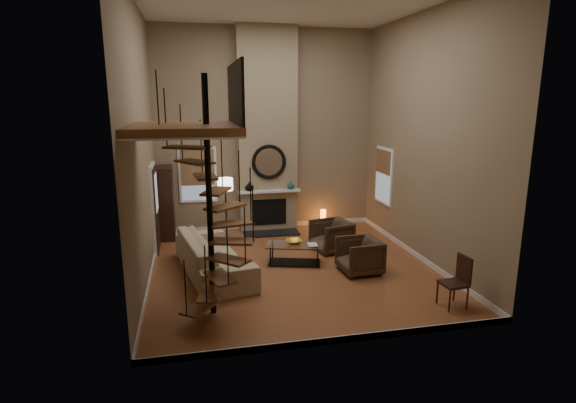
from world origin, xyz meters
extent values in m
cube|color=#AF6538|center=(0.00, 0.00, -0.01)|extent=(6.00, 6.50, 0.01)
cube|color=#8E795B|center=(0.00, 3.25, 2.75)|extent=(6.00, 0.02, 5.50)
cube|color=#8E795B|center=(0.00, -3.25, 2.75)|extent=(6.00, 0.02, 5.50)
cube|color=#8E795B|center=(-3.00, 0.00, 2.75)|extent=(0.02, 6.50, 5.50)
cube|color=#8E795B|center=(3.00, 0.00, 2.75)|extent=(0.02, 6.50, 5.50)
cube|color=silver|center=(0.00, 0.00, 5.50)|extent=(6.00, 6.50, 0.01)
cube|color=white|center=(0.00, 3.24, 0.06)|extent=(6.00, 0.02, 0.12)
cube|color=white|center=(0.00, -3.24, 0.06)|extent=(6.00, 0.02, 0.12)
cube|color=white|center=(-2.99, 0.00, 0.06)|extent=(0.02, 6.50, 0.12)
cube|color=white|center=(2.99, 0.00, 0.06)|extent=(0.02, 6.50, 0.12)
cube|color=#958160|center=(0.00, 3.06, 2.75)|extent=(1.60, 0.38, 5.50)
cube|color=black|center=(0.00, 2.57, 0.02)|extent=(1.50, 0.60, 0.04)
cube|color=black|center=(0.00, 2.86, 0.55)|extent=(0.95, 0.02, 0.72)
cube|color=white|center=(0.00, 2.78, 1.15)|extent=(1.70, 0.18, 0.06)
torus|color=black|center=(0.00, 2.84, 1.95)|extent=(0.94, 0.10, 0.94)
cylinder|color=white|center=(0.00, 2.85, 1.95)|extent=(0.80, 0.01, 0.80)
imported|color=black|center=(-0.55, 2.82, 1.30)|extent=(0.24, 0.24, 0.25)
imported|color=#164A4E|center=(0.60, 2.82, 1.28)|extent=(0.20, 0.20, 0.21)
cube|color=white|center=(-1.90, 3.23, 1.60)|extent=(1.02, 0.04, 1.52)
cube|color=#8C9EB2|center=(-1.90, 3.21, 1.60)|extent=(0.90, 0.01, 1.40)
cube|color=#966E43|center=(-1.90, 3.19, 1.81)|extent=(0.90, 0.01, 0.98)
cube|color=white|center=(2.98, 2.00, 1.60)|extent=(0.04, 1.02, 1.52)
cube|color=#8C9EB2|center=(2.96, 2.00, 1.60)|extent=(0.01, 0.90, 1.40)
cube|color=#966E43|center=(2.94, 2.00, 1.98)|extent=(0.01, 0.90, 0.63)
cube|color=white|center=(-2.97, 1.80, 1.05)|extent=(0.06, 1.05, 2.16)
cube|color=black|center=(-2.94, 1.80, 1.02)|extent=(0.05, 0.90, 2.05)
cube|color=#8C9EB2|center=(-2.90, 1.80, 1.45)|extent=(0.01, 0.60, 0.90)
cube|color=brown|center=(-2.15, -1.80, 3.18)|extent=(1.70, 2.20, 0.12)
cube|color=white|center=(-2.15, -1.80, 3.10)|extent=(1.70, 2.20, 0.03)
cube|color=black|center=(-1.33, -1.80, 3.71)|extent=(0.04, 2.20, 0.94)
cylinder|color=black|center=(-1.80, -1.80, 2.01)|extent=(0.10, 0.10, 4.02)
cube|color=brown|center=(-2.02, -2.08, 0.26)|extent=(0.71, 0.78, 0.04)
cylinder|color=black|center=(-2.24, -2.37, 0.73)|extent=(0.02, 0.02, 0.94)
cube|color=brown|center=(-1.86, -2.15, 0.52)|extent=(0.46, 0.77, 0.04)
cylinder|color=black|center=(-1.93, -2.51, 0.99)|extent=(0.02, 0.02, 0.94)
cube|color=brown|center=(-1.69, -2.14, 0.78)|extent=(0.55, 0.79, 0.04)
cylinder|color=black|center=(-1.58, -2.48, 1.25)|extent=(0.02, 0.02, 0.94)
cube|color=brown|center=(-1.54, -2.05, 1.04)|extent=(0.75, 0.74, 0.04)
cylinder|color=black|center=(-1.28, -2.30, 1.51)|extent=(0.02, 0.02, 0.94)
cube|color=brown|center=(-1.45, -1.90, 1.30)|extent=(0.79, 0.53, 0.04)
cylinder|color=black|center=(-1.11, -2.00, 1.77)|extent=(0.02, 0.02, 0.94)
cube|color=brown|center=(-1.45, -1.73, 1.56)|extent=(0.77, 0.48, 0.04)
cylinder|color=black|center=(-1.10, -1.65, 2.03)|extent=(0.02, 0.02, 0.94)
cube|color=brown|center=(-1.52, -1.57, 1.82)|extent=(0.77, 0.72, 0.04)
cylinder|color=black|center=(-1.25, -1.34, 2.29)|extent=(0.02, 0.02, 0.94)
cube|color=brown|center=(-1.67, -1.47, 2.08)|extent=(0.58, 0.79, 0.04)
cylinder|color=black|center=(-1.53, -1.13, 2.55)|extent=(0.02, 0.02, 0.94)
cube|color=brown|center=(-1.84, -1.44, 2.34)|extent=(0.41, 0.75, 0.04)
cylinder|color=black|center=(-1.88, -1.08, 2.81)|extent=(0.02, 0.02, 0.94)
cube|color=brown|center=(-2.00, -1.50, 2.60)|extent=(0.68, 0.79, 0.04)
cylinder|color=black|center=(-2.20, -1.20, 3.07)|extent=(0.02, 0.02, 0.94)
cube|color=brown|center=(-2.12, -1.63, 2.86)|extent=(0.80, 0.64, 0.04)
cylinder|color=black|center=(-2.44, -1.46, 3.33)|extent=(0.02, 0.02, 0.94)
cube|color=brown|center=(-2.16, -1.80, 3.12)|extent=(0.72, 0.34, 0.04)
cylinder|color=black|center=(-2.52, -1.80, 3.59)|extent=(0.02, 0.02, 0.94)
cube|color=black|center=(-2.76, 2.83, 0.95)|extent=(0.41, 0.86, 1.92)
imported|color=tan|center=(-1.71, 0.03, 0.40)|extent=(1.63, 3.02, 0.83)
imported|color=#432E1F|center=(1.27, 0.95, 0.35)|extent=(1.03, 1.01, 0.78)
imported|color=#432E1F|center=(1.43, -0.55, 0.35)|extent=(0.90, 0.88, 0.77)
cube|color=silver|center=(0.11, 0.22, 0.44)|extent=(1.37, 0.95, 0.02)
cube|color=black|center=(0.11, 0.22, 0.03)|extent=(1.25, 0.82, 0.02)
cylinder|color=black|center=(-0.45, 0.16, 0.22)|extent=(0.04, 0.04, 0.46)
cylinder|color=black|center=(0.55, -0.13, 0.22)|extent=(0.04, 0.04, 0.46)
cylinder|color=black|center=(-0.33, 0.58, 0.22)|extent=(0.04, 0.04, 0.46)
cylinder|color=black|center=(0.67, 0.29, 0.22)|extent=(0.04, 0.04, 0.46)
imported|color=gold|center=(0.11, 0.27, 0.50)|extent=(0.38, 0.38, 0.09)
imported|color=gray|center=(0.46, 0.07, 0.46)|extent=(0.24, 0.31, 0.03)
cylinder|color=black|center=(-1.26, 1.96, 0.01)|extent=(0.34, 0.34, 0.03)
cylinder|color=black|center=(-1.26, 1.96, 0.80)|extent=(0.04, 0.04, 1.47)
cylinder|color=#F2E5C6|center=(-1.26, 1.96, 1.55)|extent=(0.38, 0.38, 0.30)
cylinder|color=orange|center=(1.56, 2.88, 0.25)|extent=(0.15, 0.15, 0.55)
cube|color=black|center=(2.36, -2.48, 0.44)|extent=(0.44, 0.44, 0.05)
cube|color=black|center=(2.57, -2.47, 0.70)|extent=(0.07, 0.39, 0.48)
cylinder|color=black|center=(2.20, -2.68, 0.21)|extent=(0.04, 0.04, 0.39)
cylinder|color=black|center=(2.56, -2.65, 0.21)|extent=(0.04, 0.04, 0.39)
cylinder|color=black|center=(2.17, -2.32, 0.21)|extent=(0.04, 0.04, 0.39)
cylinder|color=black|center=(2.53, -2.29, 0.21)|extent=(0.04, 0.04, 0.39)
camera|label=1|loc=(-2.06, -9.17, 3.65)|focal=28.27mm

